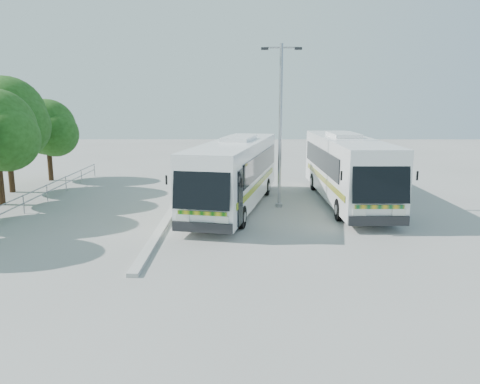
{
  "coord_description": "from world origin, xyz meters",
  "views": [
    {
      "loc": [
        1.33,
        -20.74,
        5.84
      ],
      "look_at": [
        1.29,
        1.49,
        1.45
      ],
      "focal_mm": 35.0,
      "sensor_mm": 36.0,
      "label": 1
    }
  ],
  "objects_px": {
    "lamppost": "(280,119)",
    "tree_far_d": "(7,117)",
    "coach_main": "(235,172)",
    "coach_adjacent": "(346,167)",
    "tree_far_e": "(48,127)"
  },
  "relations": [
    {
      "from": "tree_far_e",
      "to": "coach_main",
      "type": "distance_m",
      "value": 16.35
    },
    {
      "from": "coach_adjacent",
      "to": "lamppost",
      "type": "bearing_deg",
      "value": -162.4
    },
    {
      "from": "tree_far_e",
      "to": "lamppost",
      "type": "distance_m",
      "value": 18.33
    },
    {
      "from": "tree_far_d",
      "to": "coach_main",
      "type": "bearing_deg",
      "value": -16.84
    },
    {
      "from": "lamppost",
      "to": "tree_far_d",
      "type": "bearing_deg",
      "value": 167.63
    },
    {
      "from": "coach_main",
      "to": "tree_far_e",
      "type": "bearing_deg",
      "value": 158.66
    },
    {
      "from": "tree_far_d",
      "to": "coach_adjacent",
      "type": "xyz_separation_m",
      "value": [
        20.7,
        -2.98,
        -2.78
      ]
    },
    {
      "from": "tree_far_d",
      "to": "coach_main",
      "type": "xyz_separation_m",
      "value": [
        14.31,
        -4.33,
        -2.83
      ]
    },
    {
      "from": "tree_far_e",
      "to": "coach_adjacent",
      "type": "distance_m",
      "value": 21.45
    },
    {
      "from": "coach_main",
      "to": "coach_adjacent",
      "type": "relative_size",
      "value": 0.99
    },
    {
      "from": "tree_far_d",
      "to": "lamppost",
      "type": "distance_m",
      "value": 17.29
    },
    {
      "from": "lamppost",
      "to": "coach_adjacent",
      "type": "bearing_deg",
      "value": 19.76
    },
    {
      "from": "tree_far_d",
      "to": "lamppost",
      "type": "relative_size",
      "value": 0.84
    },
    {
      "from": "tree_far_d",
      "to": "coach_main",
      "type": "height_order",
      "value": "tree_far_d"
    },
    {
      "from": "tree_far_e",
      "to": "lamppost",
      "type": "height_order",
      "value": "lamppost"
    }
  ]
}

